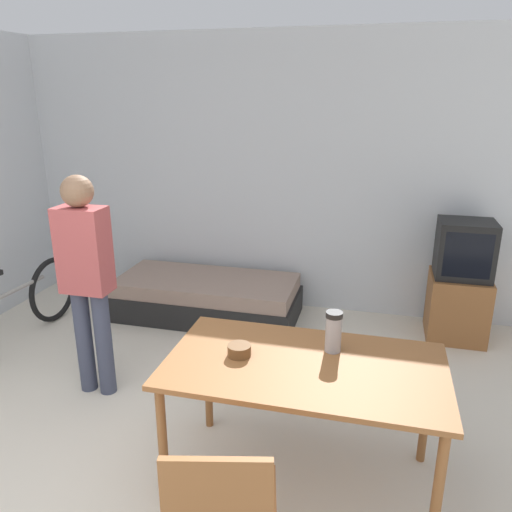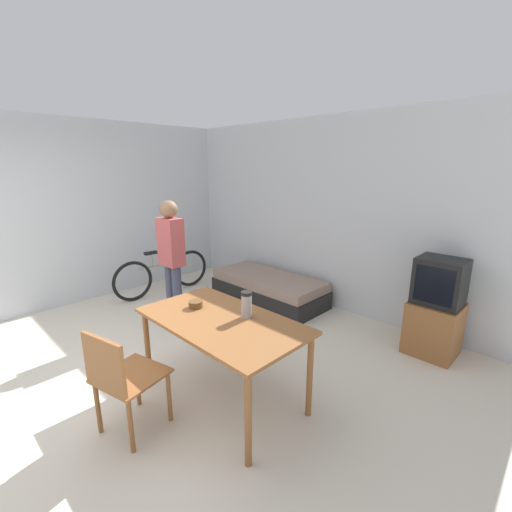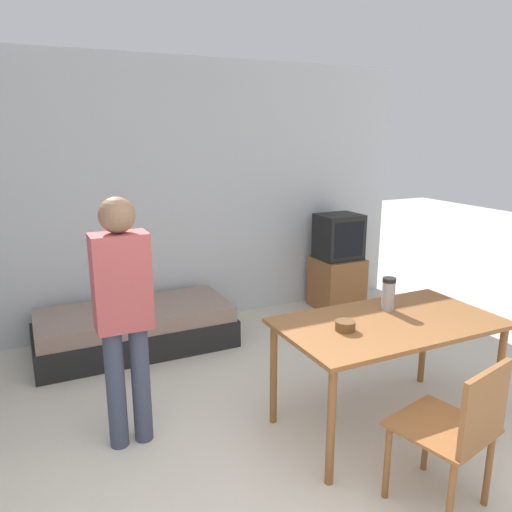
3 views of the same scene
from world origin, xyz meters
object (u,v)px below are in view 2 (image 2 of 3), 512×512
at_px(daybed, 268,288).
at_px(bicycle, 163,274).
at_px(thermos_flask, 247,303).
at_px(wooden_chair, 121,376).
at_px(person_standing, 172,254).
at_px(mate_bowl, 196,304).
at_px(tv, 436,310).
at_px(dining_table, 222,328).

xyz_separation_m(daybed, bicycle, (-1.45, -0.97, 0.13)).
bearing_deg(thermos_flask, wooden_chair, -108.85).
height_order(bicycle, person_standing, person_standing).
xyz_separation_m(thermos_flask, mate_bowl, (-0.49, -0.18, -0.10)).
distance_m(tv, wooden_chair, 3.21).
bearing_deg(mate_bowl, thermos_flask, 20.05).
xyz_separation_m(daybed, mate_bowl, (0.92, -2.00, 0.60)).
distance_m(dining_table, mate_bowl, 0.38).
distance_m(wooden_chair, person_standing, 2.01).
distance_m(dining_table, person_standing, 1.74).
bearing_deg(tv, bicycle, -163.81).
xyz_separation_m(daybed, tv, (2.34, 0.13, 0.31)).
distance_m(dining_table, bicycle, 2.94).
height_order(bicycle, mate_bowl, mate_bowl).
bearing_deg(wooden_chair, bicycle, 143.77).
height_order(thermos_flask, mate_bowl, thermos_flask).
bearing_deg(person_standing, thermos_flask, -12.01).
xyz_separation_m(bicycle, mate_bowl, (2.37, -1.04, 0.47)).
bearing_deg(thermos_flask, person_standing, 167.99).
distance_m(tv, mate_bowl, 2.59).
bearing_deg(mate_bowl, dining_table, 0.95).
relative_size(daybed, mate_bowl, 13.92).
height_order(bicycle, thermos_flask, thermos_flask).
relative_size(tv, mate_bowl, 8.46).
distance_m(bicycle, mate_bowl, 2.63).
bearing_deg(person_standing, mate_bowl, -23.50).
distance_m(daybed, thermos_flask, 2.41).
xyz_separation_m(tv, person_standing, (-2.70, -1.59, 0.43)).
height_order(tv, mate_bowl, tv).
height_order(daybed, wooden_chair, wooden_chair).
xyz_separation_m(wooden_chair, mate_bowl, (-0.15, 0.81, 0.29)).
distance_m(tv, dining_table, 2.39).
relative_size(dining_table, mate_bowl, 11.47).
bearing_deg(tv, wooden_chair, -113.41).
bearing_deg(person_standing, wooden_chair, -43.76).
bearing_deg(daybed, wooden_chair, -69.18).
height_order(dining_table, wooden_chair, wooden_chair).
bearing_deg(bicycle, mate_bowl, -23.65).
relative_size(tv, person_standing, 0.67).
bearing_deg(bicycle, tv, 16.19).
bearing_deg(dining_table, person_standing, 161.48).
relative_size(dining_table, bicycle, 0.89).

